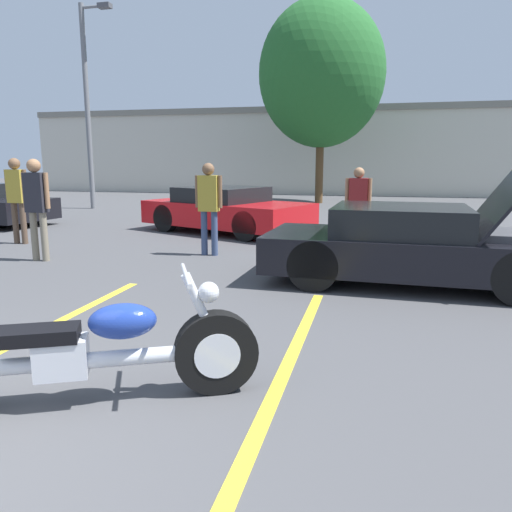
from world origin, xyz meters
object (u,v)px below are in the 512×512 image
object	(u,v)px
tree_background	(322,74)
spectator_far_lot	(36,200)
motorcycle	(82,354)
spectator_by_show_car	(17,193)
spectator_near_motorcycle	(358,201)
parked_car_mid_row	(226,210)
spectator_midground	(209,201)
light_pole	(89,98)
show_car_hood_open	(412,245)

from	to	relation	value
tree_background	spectator_far_lot	bearing A→B (deg)	-104.40
motorcycle	spectator_by_show_car	bearing A→B (deg)	105.76
tree_background	spectator_near_motorcycle	bearing A→B (deg)	-79.38
parked_car_mid_row	spectator_by_show_car	distance (m)	4.67
parked_car_mid_row	spectator_midground	world-z (taller)	spectator_midground
spectator_midground	tree_background	bearing A→B (deg)	86.88
parked_car_mid_row	spectator_by_show_car	xyz separation A→B (m)	(-3.75, -2.73, 0.54)
light_pole	spectator_near_motorcycle	world-z (taller)	light_pole
spectator_midground	light_pole	bearing A→B (deg)	132.50
show_car_hood_open	tree_background	bearing A→B (deg)	104.45
show_car_hood_open	spectator_by_show_car	size ratio (longest dim) A/B	2.32
show_car_hood_open	spectator_by_show_car	bearing A→B (deg)	170.12
show_car_hood_open	spectator_midground	bearing A→B (deg)	160.60
light_pole	show_car_hood_open	size ratio (longest dim) A/B	1.69
spectator_near_motorcycle	spectator_far_lot	bearing A→B (deg)	-154.09
light_pole	spectator_midground	world-z (taller)	light_pole
light_pole	spectator_far_lot	size ratio (longest dim) A/B	3.95
tree_background	spectator_by_show_car	bearing A→B (deg)	-113.11
show_car_hood_open	spectator_near_motorcycle	size ratio (longest dim) A/B	2.58
motorcycle	parked_car_mid_row	xyz separation A→B (m)	(-1.60, 8.78, 0.16)
spectator_near_motorcycle	show_car_hood_open	bearing A→B (deg)	-72.59
light_pole	tree_background	bearing A→B (deg)	29.30
tree_background	show_car_hood_open	world-z (taller)	tree_background
light_pole	parked_car_mid_row	xyz separation A→B (m)	(6.47, -4.68, -3.35)
spectator_far_lot	parked_car_mid_row	bearing A→B (deg)	63.15
tree_background	spectator_midground	xyz separation A→B (m)	(-0.66, -12.05, -4.09)
motorcycle	parked_car_mid_row	world-z (taller)	parked_car_mid_row
spectator_near_motorcycle	spectator_by_show_car	size ratio (longest dim) A/B	0.90
tree_background	parked_car_mid_row	xyz separation A→B (m)	(-1.26, -9.01, -4.56)
tree_background	spectator_far_lot	size ratio (longest dim) A/B	4.48
light_pole	spectator_far_lot	world-z (taller)	light_pole
light_pole	parked_car_mid_row	size ratio (longest dim) A/B	1.56
spectator_far_lot	spectator_near_motorcycle	bearing A→B (deg)	25.91
tree_background	spectator_near_motorcycle	distance (m)	11.58
motorcycle	show_car_hood_open	size ratio (longest dim) A/B	0.57
spectator_midground	show_car_hood_open	bearing A→B (deg)	-21.77
motorcycle	spectator_far_lot	distance (m)	5.93
motorcycle	spectator_midground	xyz separation A→B (m)	(-1.00, 5.75, 0.63)
show_car_hood_open	spectator_near_motorcycle	world-z (taller)	show_car_hood_open
motorcycle	spectator_near_motorcycle	xyz separation A→B (m)	(1.65, 7.17, 0.57)
show_car_hood_open	spectator_midground	distance (m)	3.84
tree_background	motorcycle	bearing A→B (deg)	-88.90
light_pole	spectator_midground	xyz separation A→B (m)	(7.07, -7.71, -2.88)
parked_car_mid_row	spectator_midground	size ratio (longest dim) A/B	2.65
motorcycle	spectator_far_lot	world-z (taller)	spectator_far_lot
tree_background	spectator_midground	size ratio (longest dim) A/B	4.68
spectator_near_motorcycle	spectator_far_lot	xyz separation A→B (m)	(-5.39, -2.62, 0.11)
light_pole	spectator_midground	bearing A→B (deg)	-47.50
light_pole	show_car_hood_open	distance (m)	14.38
light_pole	spectator_far_lot	bearing A→B (deg)	-64.14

